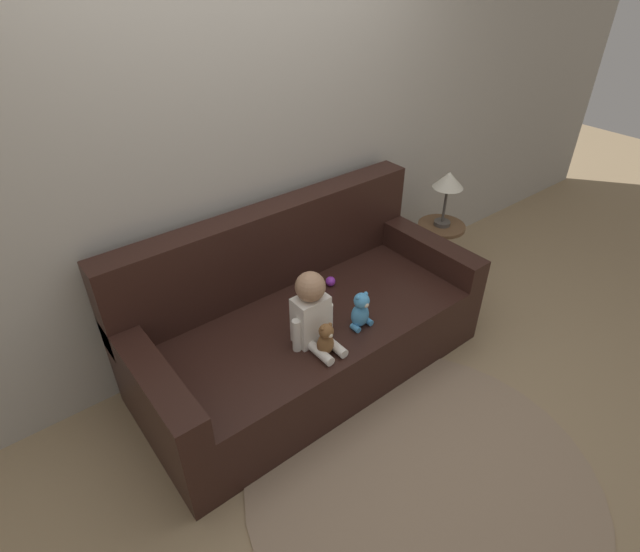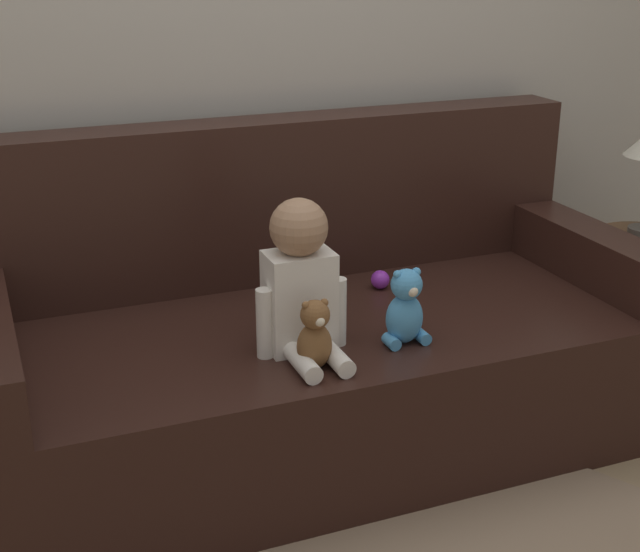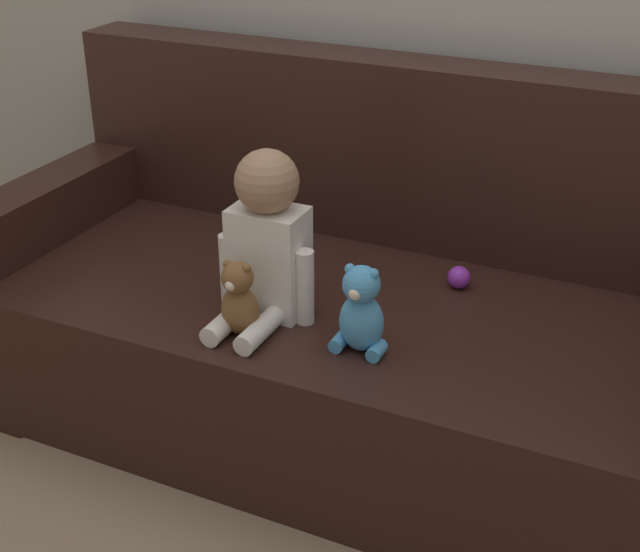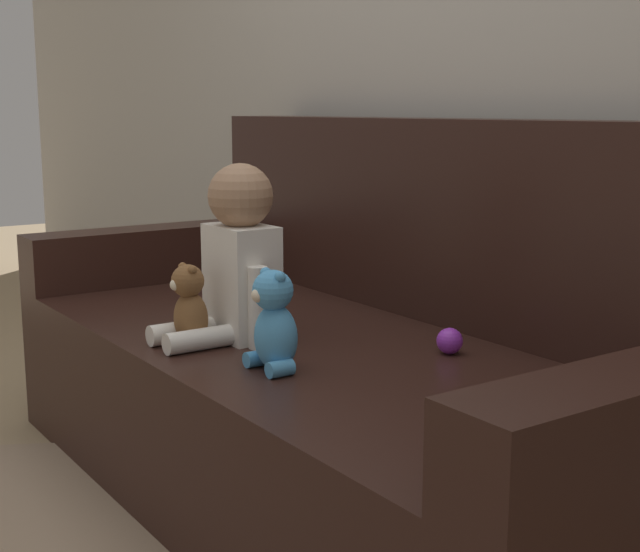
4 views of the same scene
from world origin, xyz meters
name	(u,v)px [view 2 (image 2 of 4)]	position (x,y,z in m)	size (l,w,h in m)	color
ground_plane	(319,439)	(0.00, 0.00, 0.00)	(12.00, 12.00, 0.00)	#9E8460
wall_back	(255,6)	(0.00, 0.56, 1.30)	(8.00, 0.05, 2.60)	#ADA89E
couch	(311,341)	(0.00, 0.07, 0.32)	(2.08, 0.95, 0.97)	black
person_baby	(301,283)	(-0.13, -0.20, 0.63)	(0.26, 0.31, 0.43)	white
teddy_bear_brown	(315,335)	(-0.14, -0.32, 0.53)	(0.10, 0.09, 0.20)	brown
plush_toy_side	(405,309)	(0.15, -0.27, 0.54)	(0.13, 0.10, 0.22)	#4C9EDB
toy_ball	(380,280)	(0.27, 0.14, 0.46)	(0.06, 0.06, 0.06)	purple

